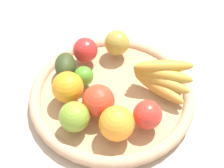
# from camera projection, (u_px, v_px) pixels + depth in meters

# --- Properties ---
(ground_plane) EXTENTS (2.40, 2.40, 0.00)m
(ground_plane) POSITION_uv_depth(u_px,v_px,m) (112.00, 99.00, 0.83)
(ground_plane) COLOR #BFB0A2
(ground_plane) RESTS_ON ground
(basket) EXTENTS (0.43, 0.43, 0.04)m
(basket) POSITION_uv_depth(u_px,v_px,m) (112.00, 94.00, 0.82)
(basket) COLOR tan
(basket) RESTS_ON ground_plane
(lime_0) EXTENTS (0.07, 0.07, 0.05)m
(lime_0) POSITION_uv_depth(u_px,v_px,m) (84.00, 76.00, 0.80)
(lime_0) COLOR #4A8F29
(lime_0) RESTS_ON basket
(banana_bunch) EXTENTS (0.16, 0.12, 0.08)m
(banana_bunch) POSITION_uv_depth(u_px,v_px,m) (161.00, 77.00, 0.78)
(banana_bunch) COLOR #B58536
(banana_bunch) RESTS_ON basket
(apple_0) EXTENTS (0.09, 0.09, 0.07)m
(apple_0) POSITION_uv_depth(u_px,v_px,m) (117.00, 43.00, 0.87)
(apple_0) COLOR #AB9139
(apple_0) RESTS_ON basket
(orange_1) EXTENTS (0.08, 0.08, 0.08)m
(orange_1) POSITION_uv_depth(u_px,v_px,m) (117.00, 123.00, 0.68)
(orange_1) COLOR orange
(orange_1) RESTS_ON basket
(orange_0) EXTENTS (0.11, 0.11, 0.08)m
(orange_0) POSITION_uv_depth(u_px,v_px,m) (68.00, 87.00, 0.76)
(orange_0) COLOR orange
(orange_0) RESTS_ON basket
(apple_3) EXTENTS (0.11, 0.11, 0.08)m
(apple_3) POSITION_uv_depth(u_px,v_px,m) (98.00, 101.00, 0.73)
(apple_3) COLOR red
(apple_3) RESTS_ON basket
(apple_2) EXTENTS (0.07, 0.07, 0.07)m
(apple_2) POSITION_uv_depth(u_px,v_px,m) (85.00, 50.00, 0.85)
(apple_2) COLOR red
(apple_2) RESTS_ON basket
(apple_4) EXTENTS (0.10, 0.10, 0.07)m
(apple_4) POSITION_uv_depth(u_px,v_px,m) (148.00, 115.00, 0.71)
(apple_4) COLOR red
(apple_4) RESTS_ON basket
(apple_1) EXTENTS (0.10, 0.10, 0.07)m
(apple_1) POSITION_uv_depth(u_px,v_px,m) (74.00, 117.00, 0.70)
(apple_1) COLOR olive
(apple_1) RESTS_ON basket
(avocado) EXTENTS (0.07, 0.09, 0.06)m
(avocado) POSITION_uv_depth(u_px,v_px,m) (65.00, 65.00, 0.82)
(avocado) COLOR #2F3C1C
(avocado) RESTS_ON basket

